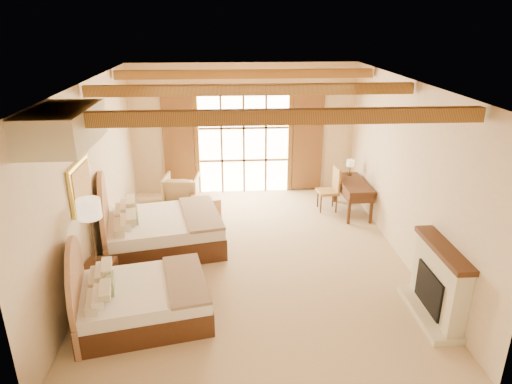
{
  "coord_description": "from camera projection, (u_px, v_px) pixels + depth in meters",
  "views": [
    {
      "loc": [
        -0.44,
        -7.54,
        4.18
      ],
      "look_at": [
        0.09,
        0.2,
        1.21
      ],
      "focal_mm": 32.0,
      "sensor_mm": 36.0,
      "label": 1
    }
  ],
  "objects": [
    {
      "name": "floor",
      "position": [
        252.0,
        256.0,
        8.55
      ],
      "size": [
        7.0,
        7.0,
        0.0
      ],
      "primitive_type": "plane",
      "color": "#CEB589",
      "rests_on": "ground"
    },
    {
      "name": "wall_back",
      "position": [
        244.0,
        129.0,
        11.24
      ],
      "size": [
        5.5,
        0.0,
        5.5
      ],
      "primitive_type": "plane",
      "rotation": [
        1.57,
        0.0,
        0.0
      ],
      "color": "beige",
      "rests_on": "ground"
    },
    {
      "name": "wall_left",
      "position": [
        92.0,
        179.0,
        7.8
      ],
      "size": [
        0.0,
        7.0,
        7.0
      ],
      "primitive_type": "plane",
      "rotation": [
        1.57,
        0.0,
        1.57
      ],
      "color": "beige",
      "rests_on": "ground"
    },
    {
      "name": "wall_right",
      "position": [
        405.0,
        172.0,
        8.15
      ],
      "size": [
        0.0,
        7.0,
        7.0
      ],
      "primitive_type": "plane",
      "rotation": [
        1.57,
        0.0,
        -1.57
      ],
      "color": "beige",
      "rests_on": "ground"
    },
    {
      "name": "ceiling",
      "position": [
        252.0,
        82.0,
        7.4
      ],
      "size": [
        7.0,
        7.0,
        0.0
      ],
      "primitive_type": "plane",
      "rotation": [
        3.14,
        0.0,
        0.0
      ],
      "color": "#AE6E35",
      "rests_on": "ground"
    },
    {
      "name": "ceiling_beams",
      "position": [
        252.0,
        90.0,
        7.45
      ],
      "size": [
        5.39,
        4.6,
        0.18
      ],
      "primitive_type": null,
      "color": "olive",
      "rests_on": "ceiling"
    },
    {
      "name": "french_doors",
      "position": [
        244.0,
        144.0,
        11.31
      ],
      "size": [
        3.95,
        0.08,
        2.6
      ],
      "color": "white",
      "rests_on": "ground"
    },
    {
      "name": "fireplace",
      "position": [
        437.0,
        286.0,
        6.67
      ],
      "size": [
        0.46,
        1.4,
        1.16
      ],
      "color": "beige",
      "rests_on": "ground"
    },
    {
      "name": "painting",
      "position": [
        81.0,
        186.0,
        7.06
      ],
      "size": [
        0.06,
        0.95,
        0.75
      ],
      "color": "gold",
      "rests_on": "wall_left"
    },
    {
      "name": "canopy_valance",
      "position": [
        62.0,
        127.0,
        5.48
      ],
      "size": [
        0.7,
        1.4,
        0.45
      ],
      "primitive_type": "cube",
      "color": "beige",
      "rests_on": "ceiling"
    },
    {
      "name": "bed_near",
      "position": [
        134.0,
        297.0,
        6.64
      ],
      "size": [
        2.12,
        1.74,
        1.23
      ],
      "rotation": [
        0.0,
        0.0,
        0.2
      ],
      "color": "#462915",
      "rests_on": "floor"
    },
    {
      "name": "bed_far",
      "position": [
        155.0,
        228.0,
        8.67
      ],
      "size": [
        2.47,
        2.03,
        1.42
      ],
      "rotation": [
        0.0,
        0.0,
        0.2
      ],
      "color": "#462915",
      "rests_on": "floor"
    },
    {
      "name": "nightstand",
      "position": [
        102.0,
        277.0,
        7.35
      ],
      "size": [
        0.49,
        0.49,
        0.53
      ],
      "primitive_type": "cube",
      "rotation": [
        0.0,
        0.0,
        -0.11
      ],
      "color": "#462915",
      "rests_on": "floor"
    },
    {
      "name": "floor_lamp",
      "position": [
        90.0,
        215.0,
        6.82
      ],
      "size": [
        0.35,
        0.35,
        1.67
      ],
      "color": "#362C1C",
      "rests_on": "floor"
    },
    {
      "name": "armchair",
      "position": [
        182.0,
        190.0,
        10.76
      ],
      "size": [
        0.87,
        0.89,
        0.74
      ],
      "primitive_type": "imported",
      "rotation": [
        0.0,
        0.0,
        -3.25
      ],
      "color": "tan",
      "rests_on": "floor"
    },
    {
      "name": "ottoman",
      "position": [
        206.0,
        206.0,
        10.28
      ],
      "size": [
        0.72,
        0.72,
        0.43
      ],
      "primitive_type": "cube",
      "rotation": [
        0.0,
        0.0,
        0.25
      ],
      "color": "#AA8151",
      "rests_on": "floor"
    },
    {
      "name": "desk",
      "position": [
        353.0,
        196.0,
        10.35
      ],
      "size": [
        0.62,
        1.38,
        0.73
      ],
      "rotation": [
        0.0,
        0.0,
        0.03
      ],
      "color": "#462915",
      "rests_on": "floor"
    },
    {
      "name": "desk_chair",
      "position": [
        328.0,
        197.0,
        10.5
      ],
      "size": [
        0.48,
        0.48,
        1.02
      ],
      "rotation": [
        0.0,
        0.0,
        0.09
      ],
      "color": "#A7803B",
      "rests_on": "floor"
    },
    {
      "name": "desk_lamp",
      "position": [
        350.0,
        164.0,
        10.59
      ],
      "size": [
        0.18,
        0.18,
        0.36
      ],
      "color": "#362C1C",
      "rests_on": "desk"
    }
  ]
}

